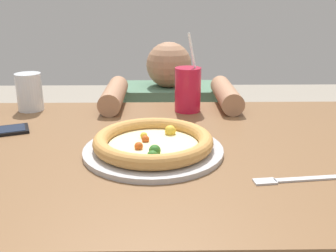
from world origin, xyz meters
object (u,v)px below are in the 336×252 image
at_px(pizza_near, 153,144).
at_px(drink_cup_colored, 188,89).
at_px(fork, 298,179).
at_px(water_cup_clear, 30,92).
at_px(diner_seated, 169,169).

xyz_separation_m(pizza_near, drink_cup_colored, (0.10, 0.34, 0.05)).
height_order(drink_cup_colored, fork, drink_cup_colored).
height_order(pizza_near, fork, pizza_near).
height_order(pizza_near, water_cup_clear, water_cup_clear).
relative_size(pizza_near, fork, 1.60).
relative_size(fork, diner_seated, 0.22).
height_order(pizza_near, diner_seated, diner_seated).
xyz_separation_m(drink_cup_colored, diner_seated, (-0.05, 0.30, -0.41)).
bearing_deg(pizza_near, water_cup_clear, 137.92).
xyz_separation_m(pizza_near, fork, (0.29, -0.15, -0.02)).
bearing_deg(diner_seated, water_cup_clear, -148.01).
bearing_deg(water_cup_clear, pizza_near, -42.08).
xyz_separation_m(pizza_near, water_cup_clear, (-0.40, 0.36, 0.04)).
bearing_deg(water_cup_clear, drink_cup_colored, -2.02).
bearing_deg(pizza_near, drink_cup_colored, 73.43).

